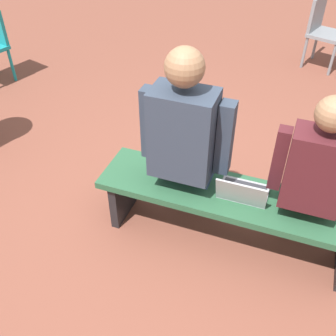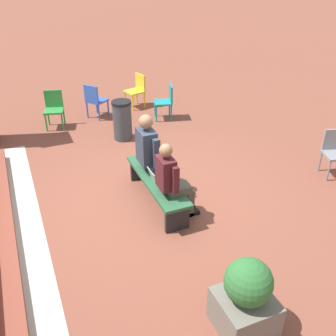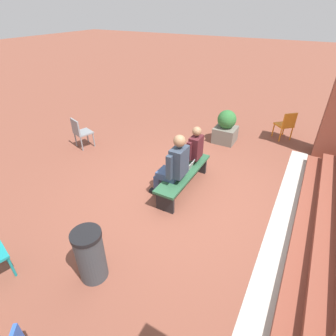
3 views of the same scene
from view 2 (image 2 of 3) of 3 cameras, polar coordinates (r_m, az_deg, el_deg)
ground_plane at (r=6.69m, az=-2.85°, el=-4.05°), size 60.00×60.00×0.00m
concrete_strip at (r=6.25m, az=-19.38°, el=-8.73°), size 6.03×0.40×0.01m
bench at (r=6.35m, az=-1.61°, el=-2.26°), size 1.80×0.44×0.45m
person_student at (r=5.82m, az=0.61°, el=-1.57°), size 0.50×0.64×1.28m
person_adult at (r=6.44m, az=-2.15°, el=2.31°), size 0.59×0.75×1.42m
laptop at (r=6.21m, az=-1.47°, el=-1.49°), size 0.32×0.29×0.21m
plastic_chair_near_bench_right at (r=9.44m, az=-16.23°, el=8.52°), size 0.52×0.52×0.84m
plastic_chair_far_right at (r=7.72m, az=23.08°, el=2.43°), size 0.53×0.53×0.84m
plastic_chair_near_bench_left at (r=9.51m, az=-0.26°, el=9.89°), size 0.52×0.52×0.84m
plastic_chair_by_pillar at (r=9.71m, az=-10.59°, el=9.81°), size 0.59×0.59×0.84m
plastic_chair_foreground at (r=10.32m, az=-4.54°, el=11.41°), size 0.51×0.51×0.84m
planter at (r=4.49m, az=11.27°, el=-18.10°), size 0.60×0.60×0.94m
litter_bin at (r=8.53m, az=-6.64°, el=6.90°), size 0.42×0.42×0.86m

